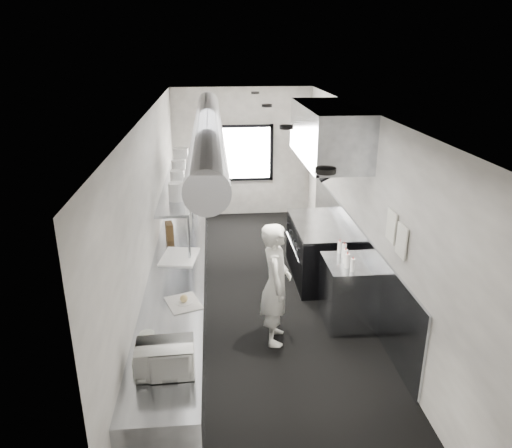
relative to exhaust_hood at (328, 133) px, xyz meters
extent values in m
cube|color=black|center=(-1.10, -0.70, -2.39)|extent=(3.00, 8.00, 0.01)
cube|color=white|center=(-1.10, -0.70, 0.41)|extent=(3.00, 8.00, 0.01)
cube|color=silver|center=(-1.10, 3.30, -0.99)|extent=(3.00, 0.02, 2.80)
cube|color=silver|center=(-1.10, -4.70, -0.99)|extent=(3.00, 0.02, 2.80)
cube|color=silver|center=(-2.60, -0.70, -0.99)|extent=(0.02, 8.00, 2.80)
cube|color=silver|center=(0.40, -0.70, -0.99)|extent=(0.02, 8.00, 2.80)
cube|color=gray|center=(0.38, -0.40, -1.84)|extent=(0.03, 5.50, 1.10)
cylinder|color=#919299|center=(-1.80, -0.30, 0.16)|extent=(0.40, 6.40, 0.40)
cube|color=white|center=(-1.10, 3.26, -0.99)|extent=(1.20, 0.03, 1.10)
cube|color=black|center=(-1.10, 3.28, -0.42)|extent=(1.36, 0.03, 0.08)
cube|color=black|center=(-1.10, 3.28, -1.57)|extent=(1.36, 0.03, 0.08)
cube|color=black|center=(-1.74, 3.28, -0.99)|extent=(0.08, 0.03, 1.25)
cube|color=black|center=(-0.46, 3.28, -0.99)|extent=(0.08, 0.03, 1.25)
cube|color=gray|center=(0.00, 0.00, 0.01)|extent=(0.80, 2.20, 0.80)
cube|color=gray|center=(-0.38, 0.00, -0.38)|extent=(0.05, 2.20, 0.05)
cube|color=black|center=(-0.08, 0.00, -0.33)|extent=(0.50, 2.10, 0.28)
cube|color=gray|center=(-2.25, -1.20, -1.94)|extent=(0.70, 6.00, 0.90)
cube|color=gray|center=(-2.30, 0.30, -0.84)|extent=(0.45, 3.00, 0.04)
cylinder|color=gray|center=(-2.10, -1.10, -1.17)|extent=(0.04, 0.04, 0.66)
cylinder|color=gray|center=(-2.10, 0.30, -1.17)|extent=(0.04, 0.04, 0.66)
cylinder|color=gray|center=(-2.10, 1.70, -1.17)|extent=(0.04, 0.04, 0.66)
cube|color=black|center=(-0.05, 0.00, -1.94)|extent=(0.85, 1.60, 0.90)
cube|color=gray|center=(-0.05, 0.00, -1.47)|extent=(0.85, 1.60, 0.04)
cube|color=gray|center=(-0.46, 0.00, -1.94)|extent=(0.03, 1.55, 0.80)
cylinder|color=gray|center=(-0.49, 0.00, -1.84)|extent=(0.03, 1.30, 0.03)
cube|color=gray|center=(0.05, -1.40, -1.94)|extent=(0.65, 0.80, 0.90)
cube|color=gray|center=(-2.25, 2.50, -1.94)|extent=(0.70, 1.20, 0.90)
cube|color=white|center=(0.37, -1.90, -0.79)|extent=(0.02, 0.28, 0.38)
cube|color=white|center=(0.37, -2.25, -0.84)|extent=(0.02, 0.28, 0.38)
imported|color=white|center=(-1.00, -1.76, -1.58)|extent=(0.45, 0.63, 1.62)
imported|color=white|center=(-2.22, -3.52, -1.35)|extent=(0.49, 0.38, 0.28)
cylinder|color=beige|center=(-2.44, -3.50, -1.44)|extent=(0.19, 0.19, 0.11)
cylinder|color=beige|center=(-2.44, -3.06, -1.44)|extent=(0.18, 0.18, 0.11)
cube|color=white|center=(-2.12, -2.30, -1.49)|extent=(0.47, 0.52, 0.01)
cylinder|color=silver|center=(-2.12, -2.30, -1.48)|extent=(0.20, 0.20, 0.02)
sphere|color=tan|center=(-2.12, -2.30, -1.43)|extent=(0.09, 0.09, 0.09)
cube|color=white|center=(-2.24, -1.03, -1.48)|extent=(0.55, 0.68, 0.02)
cube|color=brown|center=(-2.42, -0.33, -1.37)|extent=(0.14, 0.24, 0.25)
cylinder|color=silver|center=(-2.27, -0.55, -0.69)|extent=(0.26, 0.26, 0.26)
cylinder|color=silver|center=(-2.29, 0.08, -0.68)|extent=(0.27, 0.27, 0.28)
cylinder|color=silver|center=(-2.30, 0.59, -0.66)|extent=(0.26, 0.26, 0.32)
cylinder|color=silver|center=(-2.29, 1.08, -0.61)|extent=(0.35, 0.35, 0.41)
cylinder|color=white|center=(0.01, -1.67, -1.40)|extent=(0.07, 0.07, 0.18)
cylinder|color=white|center=(-0.04, -1.55, -1.39)|extent=(0.08, 0.08, 0.20)
cylinder|color=white|center=(-0.02, -1.41, -1.39)|extent=(0.08, 0.08, 0.19)
cylinder|color=white|center=(0.01, -1.22, -1.39)|extent=(0.08, 0.08, 0.19)
cylinder|color=white|center=(-0.01, -1.07, -1.40)|extent=(0.07, 0.07, 0.17)
camera|label=1|loc=(-1.74, -7.23, 1.29)|focal=34.33mm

